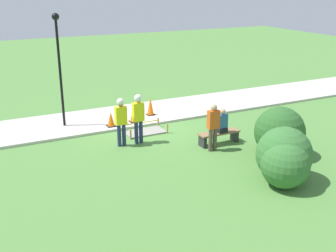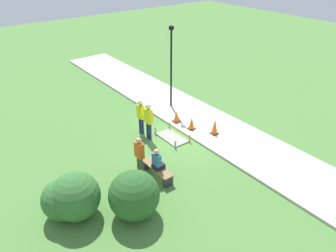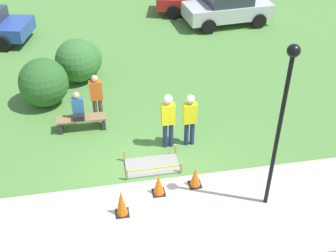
{
  "view_description": "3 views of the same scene",
  "coord_description": "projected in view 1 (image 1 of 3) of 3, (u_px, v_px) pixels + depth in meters",
  "views": [
    {
      "loc": [
        6.25,
        14.86,
        5.61
      ],
      "look_at": [
        0.02,
        2.26,
        0.74
      ],
      "focal_mm": 45.0,
      "sensor_mm": 36.0,
      "label": 1
    },
    {
      "loc": [
        -10.1,
        8.8,
        8.01
      ],
      "look_at": [
        -0.18,
        1.22,
        1.02
      ],
      "focal_mm": 35.0,
      "sensor_mm": 36.0,
      "label": 2
    },
    {
      "loc": [
        -0.97,
        -8.48,
        7.99
      ],
      "look_at": [
        0.78,
        1.19,
        1.01
      ],
      "focal_mm": 45.0,
      "sensor_mm": 36.0,
      "label": 3
    }
  ],
  "objects": [
    {
      "name": "lamppost_near",
      "position": [
        59.0,
        55.0,
        16.0
      ],
      "size": [
        0.28,
        0.28,
        4.39
      ],
      "color": "black",
      "rests_on": "sidewalk"
    },
    {
      "name": "sidewalk",
      "position": [
        130.0,
        115.0,
        18.32
      ],
      "size": [
        28.0,
        3.08,
        0.1
      ],
      "color": "#BCB7AD",
      "rests_on": "ground_plane"
    },
    {
      "name": "shrub_rounded_mid",
      "position": [
        284.0,
        155.0,
        12.23
      ],
      "size": [
        1.64,
        1.64,
        1.64
      ],
      "color": "#387033",
      "rests_on": "ground_plane"
    },
    {
      "name": "park_bench",
      "position": [
        219.0,
        135.0,
        15.19
      ],
      "size": [
        1.56,
        0.44,
        0.45
      ],
      "color": "#2D2D33",
      "rests_on": "ground_plane"
    },
    {
      "name": "person_seated_on_bench",
      "position": [
        222.0,
        123.0,
        15.02
      ],
      "size": [
        0.36,
        0.44,
        0.89
      ],
      "color": "black",
      "rests_on": "park_bench"
    },
    {
      "name": "worker_supervisor",
      "position": [
        138.0,
        114.0,
        15.01
      ],
      "size": [
        0.4,
        0.26,
        1.83
      ],
      "color": "navy",
      "rests_on": "ground_plane"
    },
    {
      "name": "traffic_cone_sidewalk_edge",
      "position": [
        111.0,
        119.0,
        16.72
      ],
      "size": [
        0.34,
        0.34,
        0.6
      ],
      "color": "black",
      "rests_on": "sidewalk"
    },
    {
      "name": "shrub_rounded_near",
      "position": [
        285.0,
        164.0,
        11.88
      ],
      "size": [
        1.4,
        1.4,
        1.4
      ],
      "color": "#387033",
      "rests_on": "ground_plane"
    },
    {
      "name": "traffic_cone_far_patch",
      "position": [
        133.0,
        115.0,
        17.26
      ],
      "size": [
        0.34,
        0.34,
        0.61
      ],
      "color": "black",
      "rests_on": "sidewalk"
    },
    {
      "name": "wet_concrete_patch",
      "position": [
        145.0,
        132.0,
        16.37
      ],
      "size": [
        1.58,
        0.89,
        0.38
      ],
      "color": "gray",
      "rests_on": "ground_plane"
    },
    {
      "name": "ground_plane",
      "position": [
        144.0,
        127.0,
        17.04
      ],
      "size": [
        60.0,
        60.0,
        0.0
      ],
      "primitive_type": "plane",
      "color": "#51843D"
    },
    {
      "name": "traffic_cone_near_patch",
      "position": [
        150.0,
        106.0,
        18.13
      ],
      "size": [
        0.34,
        0.34,
        0.77
      ],
      "color": "black",
      "rests_on": "sidewalk"
    },
    {
      "name": "worker_assistant",
      "position": [
        121.0,
        118.0,
        14.77
      ],
      "size": [
        0.4,
        0.25,
        1.76
      ],
      "color": "navy",
      "rests_on": "ground_plane"
    },
    {
      "name": "shrub_rounded_far",
      "position": [
        280.0,
        132.0,
        14.0
      ],
      "size": [
        1.69,
        1.69,
        1.69
      ],
      "color": "#2D6028",
      "rests_on": "ground_plane"
    },
    {
      "name": "bystander_in_orange_shirt",
      "position": [
        213.0,
        125.0,
        14.38
      ],
      "size": [
        0.4,
        0.22,
        1.68
      ],
      "color": "brown",
      "rests_on": "ground_plane"
    }
  ]
}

